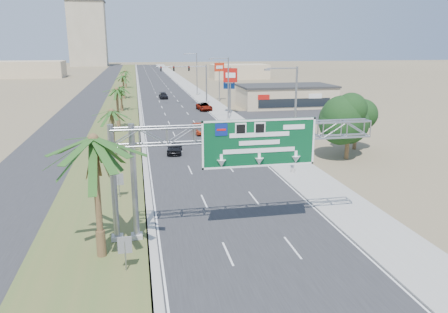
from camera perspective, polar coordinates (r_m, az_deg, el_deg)
name	(u,v)px	position (r m, az deg, el deg)	size (l,w,h in m)	color
road	(160,88)	(126.59, -8.32, 8.87)	(12.00, 300.00, 0.02)	#28282B
sidewalk_right	(190,87)	(127.32, -4.45, 9.03)	(4.00, 300.00, 0.10)	#9E9B93
median_grass	(124,88)	(126.44, -12.90, 8.68)	(7.00, 300.00, 0.12)	#47602A
opposing_road	(98,89)	(126.81, -16.09, 8.47)	(8.00, 300.00, 0.02)	#28282B
sign_gantry	(233,142)	(27.04, 1.20, 1.93)	(16.75, 1.24, 7.50)	gray
palm_near	(93,140)	(24.47, -16.72, 2.07)	(5.70, 5.70, 8.35)	brown
palm_row_b	(111,112)	(48.43, -14.48, 5.64)	(3.99, 3.99, 5.95)	brown
palm_row_c	(117,90)	(64.20, -13.85, 8.42)	(3.99, 3.99, 6.75)	brown
palm_row_d	(121,87)	(82.23, -13.34, 8.81)	(3.99, 3.99, 5.45)	brown
palm_row_e	(123,76)	(101.11, -13.06, 10.18)	(3.99, 3.99, 6.15)	brown
palm_row_f	(125,71)	(126.08, -12.79, 10.79)	(3.99, 3.99, 5.75)	brown
streetlight_near	(293,125)	(41.03, 8.98, 4.12)	(3.27, 0.44, 10.00)	gray
streetlight_mid	(227,92)	(69.67, 0.40, 8.47)	(3.27, 0.44, 10.00)	gray
streetlight_far	(196,76)	(105.05, -3.67, 10.45)	(3.27, 0.44, 10.00)	gray
signal_mast	(196,81)	(88.91, -3.63, 9.83)	(10.28, 0.71, 8.00)	gray
store_building	(286,97)	(87.33, 8.06, 7.76)	(18.00, 10.00, 4.00)	#C7B187
oak_near	(349,117)	(47.76, 16.04, 4.97)	(4.50, 4.50, 6.80)	brown
oak_far	(357,117)	(52.75, 16.93, 4.97)	(3.50, 3.50, 5.60)	brown
median_signback_a	(125,248)	(24.23, -12.82, -11.52)	(0.75, 0.08, 2.08)	gray
median_signback_b	(119,181)	(35.46, -13.59, -3.15)	(0.75, 0.08, 2.08)	gray
tower_distant	(88,34)	(267.09, -17.37, 14.98)	(20.00, 16.00, 35.00)	tan
building_distant_left	(30,69)	(180.16, -23.99, 10.36)	(24.00, 14.00, 6.00)	#C7B187
building_distant_right	(239,71)	(160.41, 1.97, 11.04)	(20.00, 12.00, 5.00)	#C7B187
car_left_lane	(174,147)	(49.44, -6.49, 1.20)	(1.61, 4.00, 1.36)	black
car_mid_lane	(199,129)	(60.18, -3.22, 3.67)	(1.51, 4.32, 1.42)	maroon
car_right_lane	(204,107)	(81.79, -2.61, 6.52)	(2.31, 5.01, 1.39)	gray
car_far	(163,96)	(100.64, -7.93, 7.86)	(1.84, 4.51, 1.31)	black
pole_sign_red_near	(230,78)	(76.15, 0.83, 10.26)	(2.32, 1.25, 8.21)	gray
pole_sign_blue	(229,82)	(77.48, 0.66, 9.73)	(2.02, 0.66, 7.57)	gray
pole_sign_red_far	(219,70)	(94.74, -0.62, 11.20)	(2.20, 0.88, 8.36)	gray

